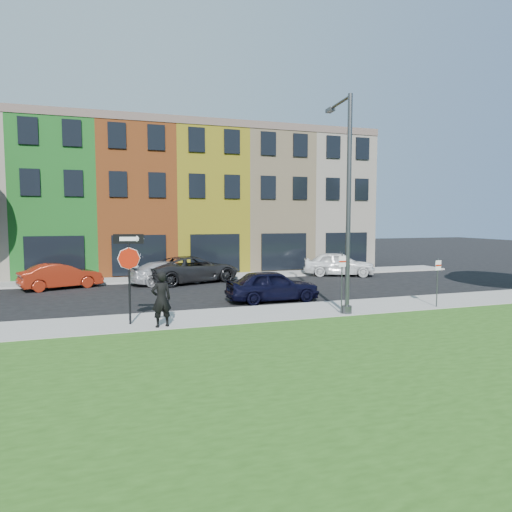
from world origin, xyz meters
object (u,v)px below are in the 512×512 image
object	(u,v)px
stop_sign	(129,260)
sedan_near	(272,286)
street_lamp	(346,205)
man	(161,299)

from	to	relation	value
stop_sign	sedan_near	size ratio (longest dim) A/B	0.74
stop_sign	street_lamp	size ratio (longest dim) A/B	0.38
stop_sign	sedan_near	world-z (taller)	stop_sign
man	stop_sign	bearing A→B (deg)	-48.76
street_lamp	man	bearing A→B (deg)	-172.14
stop_sign	sedan_near	xyz separation A→B (m)	(6.60, 3.24, -1.67)
man	sedan_near	size ratio (longest dim) A/B	0.45
sedan_near	man	bearing A→B (deg)	126.11
man	street_lamp	xyz separation A→B (m)	(7.27, 0.20, 3.32)
stop_sign	man	world-z (taller)	stop_sign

